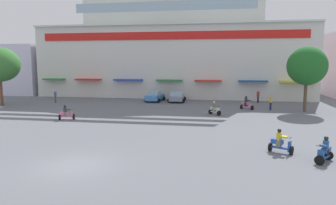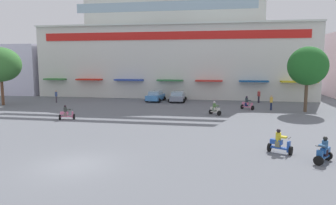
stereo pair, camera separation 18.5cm
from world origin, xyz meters
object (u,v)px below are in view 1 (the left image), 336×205
pedestrian_1 (258,96)px  scooter_rider_0 (325,152)px  pedestrian_2 (271,102)px  pedestrian_0 (55,96)px  plaza_tree_1 (307,66)px  scooter_rider_4 (247,104)px  scooter_rider_5 (66,114)px  parked_car_1 (177,97)px  scooter_rider_1 (280,143)px  parked_car_0 (155,96)px  scooter_rider_3 (215,109)px

pedestrian_1 → scooter_rider_0: bearing=-88.2°
pedestrian_1 → pedestrian_2: bearing=-83.7°
scooter_rider_0 → pedestrian_0: bearing=143.5°
plaza_tree_1 → scooter_rider_4: size_ratio=4.59×
pedestrian_2 → scooter_rider_4: bearing=179.8°
plaza_tree_1 → pedestrian_2: plaza_tree_1 is taller
scooter_rider_5 → pedestrian_2: pedestrian_2 is taller
parked_car_1 → scooter_rider_4: bearing=-31.6°
scooter_rider_1 → pedestrian_2: (2.00, 17.42, 0.37)m
scooter_rider_5 → pedestrian_1: size_ratio=0.89×
parked_car_0 → parked_car_1: size_ratio=0.97×
plaza_tree_1 → parked_car_0: 19.73m
scooter_rider_0 → parked_car_1: bearing=115.7°
pedestrian_0 → pedestrian_2: pedestrian_2 is taller
parked_car_1 → scooter_rider_4: 10.56m
scooter_rider_4 → pedestrian_2: size_ratio=0.91×
parked_car_1 → pedestrian_1: pedestrian_1 is taller
scooter_rider_0 → scooter_rider_3: (-6.35, 14.55, -0.02)m
plaza_tree_1 → scooter_rider_0: bearing=-100.8°
parked_car_1 → scooter_rider_5: scooter_rider_5 is taller
scooter_rider_1 → scooter_rider_4: size_ratio=0.96×
parked_car_0 → scooter_rider_4: 13.21m
scooter_rider_4 → pedestrian_0: 25.09m
plaza_tree_1 → pedestrian_2: 5.44m
scooter_rider_4 → parked_car_0: bearing=156.2°
scooter_rider_4 → pedestrian_2: (2.67, -0.01, 0.34)m
parked_car_0 → pedestrian_0: bearing=-164.1°
scooter_rider_3 → scooter_rider_1: bearing=-71.9°
scooter_rider_3 → pedestrian_2: size_ratio=0.84×
scooter_rider_5 → pedestrian_1: pedestrian_1 is taller
parked_car_1 → scooter_rider_5: size_ratio=2.74×
plaza_tree_1 → parked_car_0: (-18.32, 5.91, -4.32)m
parked_car_0 → scooter_rider_0: scooter_rider_0 is taller
scooter_rider_3 → parked_car_0: bearing=131.2°
parked_car_0 → pedestrian_1: 14.09m
plaza_tree_1 → scooter_rider_3: plaza_tree_1 is taller
scooter_rider_0 → scooter_rider_1: size_ratio=0.98×
scooter_rider_4 → pedestrian_1: 6.60m
plaza_tree_1 → parked_car_0: plaza_tree_1 is taller
parked_car_0 → scooter_rider_1: size_ratio=2.71×
scooter_rider_1 → scooter_rider_5: size_ratio=0.98×
parked_car_1 → scooter_rider_3: bearing=-61.4°
parked_car_1 → pedestrian_1: (10.96, 0.76, 0.26)m
plaza_tree_1 → scooter_rider_4: 7.66m
parked_car_0 → pedestrian_0: (-12.95, -3.70, 0.23)m
scooter_rider_0 → pedestrian_1: 25.21m
plaza_tree_1 → pedestrian_0: 31.61m
scooter_rider_4 → pedestrian_1: bearing=72.6°
scooter_rider_1 → pedestrian_1: size_ratio=0.87×
scooter_rider_5 → pedestrian_2: (20.25, 9.53, 0.40)m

